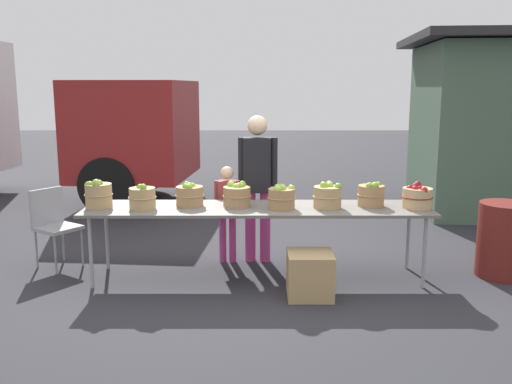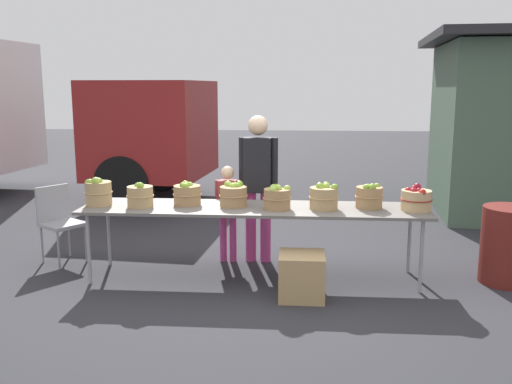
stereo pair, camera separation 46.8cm
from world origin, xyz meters
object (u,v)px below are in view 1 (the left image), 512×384
at_px(trash_barrel, 503,240).
at_px(produce_crate, 309,275).
at_px(market_table, 256,210).
at_px(child_customer, 226,206).
at_px(vendor_adult, 256,177).
at_px(apple_basket_green_3, 235,195).
at_px(folding_chair, 52,221).
at_px(apple_basket_green_5, 326,196).
at_px(apple_basket_red_0, 416,197).
at_px(apple_basket_green_2, 188,195).
at_px(apple_basket_green_0, 97,194).
at_px(apple_basket_green_1, 141,197).
at_px(apple_basket_green_4, 280,197).
at_px(apple_basket_green_6, 370,194).

relative_size(trash_barrel, produce_crate, 1.83).
bearing_deg(produce_crate, market_table, 133.11).
bearing_deg(child_customer, vendor_adult, -172.30).
bearing_deg(apple_basket_green_3, child_customer, 103.81).
bearing_deg(folding_chair, apple_basket_green_5, -62.73).
height_order(market_table, apple_basket_red_0, apple_basket_red_0).
distance_m(apple_basket_green_2, apple_basket_red_0, 2.31).
xyz_separation_m(vendor_adult, child_customer, (-0.34, -0.03, -0.33)).
relative_size(market_table, apple_basket_green_0, 11.48).
relative_size(apple_basket_green_1, produce_crate, 0.66).
height_order(apple_basket_green_5, child_customer, child_customer).
bearing_deg(apple_basket_green_4, apple_basket_green_2, 171.84).
xyz_separation_m(apple_basket_green_3, produce_crate, (0.70, -0.56, -0.65)).
distance_m(vendor_adult, folding_chair, 2.29).
bearing_deg(apple_basket_green_4, apple_basket_green_3, 166.41).
distance_m(apple_basket_green_0, apple_basket_green_5, 2.31).
height_order(market_table, apple_basket_green_3, apple_basket_green_3).
bearing_deg(trash_barrel, apple_basket_green_6, -179.93).
bearing_deg(folding_chair, vendor_adult, -49.76).
distance_m(trash_barrel, produce_crate, 2.16).
distance_m(apple_basket_green_0, apple_basket_green_4, 1.85).
xyz_separation_m(apple_basket_green_1, apple_basket_green_5, (1.86, 0.04, 0.00)).
bearing_deg(apple_basket_green_0, produce_crate, -13.54).
distance_m(apple_basket_green_3, apple_basket_green_5, 0.92).
distance_m(apple_basket_green_4, apple_basket_green_6, 0.93).
xyz_separation_m(apple_basket_green_2, trash_barrel, (3.26, -0.01, -0.47)).
distance_m(apple_basket_green_0, apple_basket_green_6, 2.77).
bearing_deg(trash_barrel, apple_basket_green_2, 179.86).
height_order(vendor_adult, produce_crate, vendor_adult).
distance_m(market_table, child_customer, 0.64).
xyz_separation_m(vendor_adult, produce_crate, (0.49, -1.10, -0.76)).
distance_m(apple_basket_green_5, produce_crate, 0.85).
height_order(apple_basket_green_4, apple_basket_green_6, apple_basket_green_6).
distance_m(apple_basket_green_2, folding_chair, 1.61).
bearing_deg(apple_basket_green_5, apple_basket_red_0, 0.22).
distance_m(market_table, apple_basket_green_1, 1.16).
bearing_deg(apple_basket_green_1, apple_basket_green_2, 16.30).
height_order(market_table, trash_barrel, trash_barrel).
bearing_deg(apple_basket_green_6, market_table, -177.36).
bearing_deg(apple_basket_green_6, apple_basket_green_2, 179.70).
relative_size(apple_basket_green_6, folding_chair, 0.33).
distance_m(apple_basket_green_2, produce_crate, 1.48).
relative_size(apple_basket_red_0, vendor_adult, 0.19).
bearing_deg(apple_basket_green_6, apple_basket_green_3, -179.34).
bearing_deg(trash_barrel, market_table, -178.76).
height_order(apple_basket_red_0, produce_crate, apple_basket_red_0).
relative_size(apple_basket_green_2, apple_basket_green_5, 0.99).
distance_m(apple_basket_green_2, apple_basket_green_3, 0.49).
relative_size(apple_basket_green_1, apple_basket_green_6, 0.98).
xyz_separation_m(apple_basket_green_2, apple_basket_green_5, (1.40, -0.10, 0.01)).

